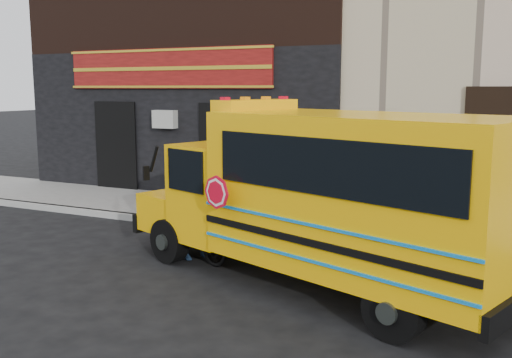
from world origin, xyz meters
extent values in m
plane|color=black|center=(0.00, 0.00, 0.00)|extent=(120.00, 120.00, 0.00)
cube|color=#A0A09B|center=(0.00, 2.60, 0.07)|extent=(40.00, 0.20, 0.15)
cube|color=slate|center=(0.00, 4.10, 0.07)|extent=(40.00, 3.00, 0.15)
cube|color=black|center=(-5.00, 5.55, 2.15)|extent=(10.00, 0.30, 4.00)
cube|color=#5C0F0D|center=(-5.00, 5.38, 3.65)|extent=(6.50, 0.12, 1.10)
cube|color=black|center=(-6.80, 5.40, 1.40)|extent=(1.30, 0.10, 2.50)
cube|color=black|center=(-3.20, 5.40, 1.40)|extent=(1.30, 0.10, 2.50)
cylinder|color=black|center=(-1.54, 0.19, 0.40)|extent=(0.85, 0.53, 0.80)
cylinder|color=black|center=(-0.90, 1.98, 0.40)|extent=(0.85, 0.53, 0.80)
cylinder|color=black|center=(2.79, -1.36, 0.40)|extent=(0.85, 0.53, 0.80)
cylinder|color=black|center=(3.43, 0.43, 0.40)|extent=(0.85, 0.53, 0.80)
cube|color=#FFB305|center=(-1.64, 1.24, 0.80)|extent=(1.62, 2.22, 0.70)
cube|color=black|center=(-2.16, 1.43, 0.55)|extent=(0.81, 1.97, 0.35)
cube|color=#FFB305|center=(-0.61, 0.87, 1.30)|extent=(1.84, 2.38, 1.70)
cube|color=black|center=(-1.14, 1.06, 1.70)|extent=(0.66, 1.71, 0.90)
cube|color=#FFB305|center=(2.07, -0.09, 1.62)|extent=(4.98, 3.59, 2.25)
cube|color=black|center=(1.79, -1.17, 2.10)|extent=(3.68, 1.35, 0.75)
cube|color=#FFB305|center=(-0.04, 0.67, 2.78)|extent=(1.01, 1.67, 0.28)
cylinder|color=red|center=(-0.06, -0.71, 1.55)|extent=(0.50, 0.20, 0.52)
imported|color=black|center=(-1.14, 0.46, 0.49)|extent=(1.68, 0.97, 0.97)
imported|color=black|center=(-1.16, 0.50, 0.88)|extent=(0.68, 0.76, 1.76)
camera|label=1|loc=(4.07, -8.16, 3.11)|focal=40.00mm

